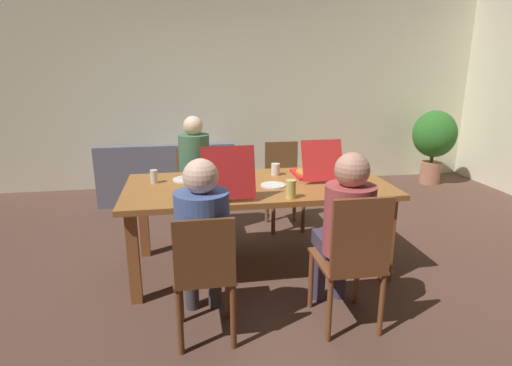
{
  "coord_description": "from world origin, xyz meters",
  "views": [
    {
      "loc": [
        -0.58,
        -3.32,
        1.73
      ],
      "look_at": [
        0.0,
        0.1,
        0.75
      ],
      "focal_mm": 29.31,
      "sensor_mm": 36.0,
      "label": 1
    }
  ],
  "objects_px": {
    "drinking_glass_1": "(154,176)",
    "drinking_glass_2": "(276,169)",
    "chair_0": "(353,257)",
    "couch": "(168,177)",
    "chair_3": "(283,182)",
    "plate_0": "(273,185)",
    "chair_1": "(195,185)",
    "person_0": "(345,223)",
    "person_1": "(195,168)",
    "pizza_box_0": "(226,187)",
    "chair_2": "(205,273)",
    "drinking_glass_0": "(291,189)",
    "potted_plant": "(434,138)",
    "pizza_box_1": "(315,171)",
    "dining_table": "(258,193)",
    "plate_1": "(187,179)",
    "person_2": "(202,232)"
  },
  "relations": [
    {
      "from": "drinking_glass_1",
      "to": "drinking_glass_2",
      "type": "xyz_separation_m",
      "value": [
        1.07,
        0.09,
        -0.0
      ]
    },
    {
      "from": "chair_0",
      "to": "couch",
      "type": "bearing_deg",
      "value": 111.83
    },
    {
      "from": "chair_3",
      "to": "drinking_glass_1",
      "type": "xyz_separation_m",
      "value": [
        -1.31,
        -0.79,
        0.33
      ]
    },
    {
      "from": "chair_3",
      "to": "drinking_glass_2",
      "type": "relative_size",
      "value": 8.68
    },
    {
      "from": "plate_0",
      "to": "drinking_glass_2",
      "type": "relative_size",
      "value": 1.96
    },
    {
      "from": "chair_1",
      "to": "plate_0",
      "type": "relative_size",
      "value": 4.34
    },
    {
      "from": "chair_0",
      "to": "drinking_glass_1",
      "type": "distance_m",
      "value": 1.78
    },
    {
      "from": "chair_3",
      "to": "plate_0",
      "type": "relative_size",
      "value": 4.43
    },
    {
      "from": "person_0",
      "to": "person_1",
      "type": "height_order",
      "value": "person_1"
    },
    {
      "from": "pizza_box_0",
      "to": "drinking_glass_1",
      "type": "bearing_deg",
      "value": 145.55
    },
    {
      "from": "chair_2",
      "to": "drinking_glass_0",
      "type": "relative_size",
      "value": 6.28
    },
    {
      "from": "drinking_glass_1",
      "to": "potted_plant",
      "type": "relative_size",
      "value": 0.1
    },
    {
      "from": "chair_3",
      "to": "pizza_box_1",
      "type": "height_order",
      "value": "pizza_box_1"
    },
    {
      "from": "chair_2",
      "to": "plate_0",
      "type": "height_order",
      "value": "chair_2"
    },
    {
      "from": "chair_3",
      "to": "pizza_box_0",
      "type": "bearing_deg",
      "value": -122.02
    },
    {
      "from": "dining_table",
      "to": "plate_1",
      "type": "relative_size",
      "value": 9.32
    },
    {
      "from": "pizza_box_0",
      "to": "chair_3",
      "type": "bearing_deg",
      "value": 57.98
    },
    {
      "from": "pizza_box_0",
      "to": "potted_plant",
      "type": "xyz_separation_m",
      "value": [
        3.31,
        2.45,
        -0.12
      ]
    },
    {
      "from": "person_0",
      "to": "plate_1",
      "type": "relative_size",
      "value": 5.09
    },
    {
      "from": "person_1",
      "to": "drinking_glass_1",
      "type": "relative_size",
      "value": 10.95
    },
    {
      "from": "person_0",
      "to": "plate_0",
      "type": "distance_m",
      "value": 0.84
    },
    {
      "from": "dining_table",
      "to": "person_2",
      "type": "height_order",
      "value": "person_2"
    },
    {
      "from": "plate_0",
      "to": "pizza_box_1",
      "type": "bearing_deg",
      "value": 28.79
    },
    {
      "from": "chair_1",
      "to": "chair_2",
      "type": "distance_m",
      "value": 1.93
    },
    {
      "from": "pizza_box_0",
      "to": "pizza_box_1",
      "type": "height_order",
      "value": "pizza_box_0"
    },
    {
      "from": "chair_2",
      "to": "potted_plant",
      "type": "bearing_deg",
      "value": 42.3
    },
    {
      "from": "dining_table",
      "to": "drinking_glass_2",
      "type": "height_order",
      "value": "drinking_glass_2"
    },
    {
      "from": "pizza_box_0",
      "to": "potted_plant",
      "type": "bearing_deg",
      "value": 36.52
    },
    {
      "from": "plate_1",
      "to": "drinking_glass_2",
      "type": "height_order",
      "value": "drinking_glass_2"
    },
    {
      "from": "chair_0",
      "to": "pizza_box_1",
      "type": "xyz_separation_m",
      "value": [
        0.1,
        1.16,
        0.28
      ]
    },
    {
      "from": "person_0",
      "to": "chair_2",
      "type": "xyz_separation_m",
      "value": [
        -0.95,
        -0.13,
        -0.22
      ]
    },
    {
      "from": "plate_0",
      "to": "person_0",
      "type": "bearing_deg",
      "value": -66.41
    },
    {
      "from": "chair_0",
      "to": "drinking_glass_2",
      "type": "distance_m",
      "value": 1.32
    },
    {
      "from": "drinking_glass_0",
      "to": "pizza_box_0",
      "type": "bearing_deg",
      "value": 156.02
    },
    {
      "from": "person_2",
      "to": "chair_3",
      "type": "xyz_separation_m",
      "value": [
        0.95,
        1.8,
        -0.21
      ]
    },
    {
      "from": "plate_0",
      "to": "plate_1",
      "type": "relative_size",
      "value": 0.88
    },
    {
      "from": "plate_0",
      "to": "drinking_glass_0",
      "type": "relative_size",
      "value": 1.48
    },
    {
      "from": "person_0",
      "to": "pizza_box_0",
      "type": "height_order",
      "value": "person_0"
    },
    {
      "from": "dining_table",
      "to": "chair_0",
      "type": "bearing_deg",
      "value": -65.88
    },
    {
      "from": "person_0",
      "to": "pizza_box_1",
      "type": "height_order",
      "value": "person_0"
    },
    {
      "from": "person_1",
      "to": "chair_0",
      "type": "bearing_deg",
      "value": -62.36
    },
    {
      "from": "chair_2",
      "to": "pizza_box_1",
      "type": "relative_size",
      "value": 1.84
    },
    {
      "from": "chair_0",
      "to": "dining_table",
      "type": "bearing_deg",
      "value": 114.12
    },
    {
      "from": "person_0",
      "to": "dining_table",
      "type": "bearing_deg",
      "value": 117.99
    },
    {
      "from": "person_1",
      "to": "drinking_glass_2",
      "type": "bearing_deg",
      "value": -38.05
    },
    {
      "from": "plate_1",
      "to": "potted_plant",
      "type": "relative_size",
      "value": 0.22
    },
    {
      "from": "person_2",
      "to": "person_1",
      "type": "bearing_deg",
      "value": 90.0
    },
    {
      "from": "person_2",
      "to": "pizza_box_0",
      "type": "relative_size",
      "value": 2.44
    },
    {
      "from": "plate_0",
      "to": "drinking_glass_1",
      "type": "xyz_separation_m",
      "value": [
        -0.98,
        0.25,
        0.05
      ]
    },
    {
      "from": "pizza_box_1",
      "to": "drinking_glass_2",
      "type": "distance_m",
      "value": 0.35
    }
  ]
}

